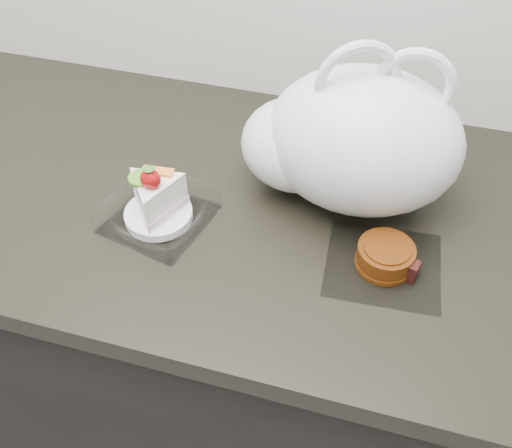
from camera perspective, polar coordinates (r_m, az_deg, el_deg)
counter at (r=1.32m, az=-6.26°, el=-10.56°), size 2.04×0.64×0.90m
cake_tray at (r=0.90m, az=-9.86°, el=1.80°), size 0.18×0.18×0.12m
mooncake_wrap at (r=0.86m, az=12.84°, el=-3.35°), size 0.18×0.17×0.04m
plastic_bag at (r=0.90m, az=9.30°, el=8.21°), size 0.38×0.30×0.28m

